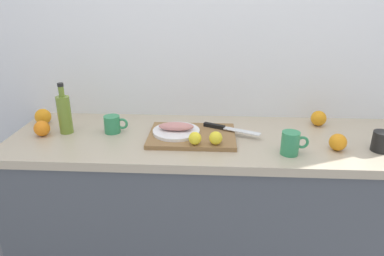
# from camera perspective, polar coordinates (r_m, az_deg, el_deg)

# --- Properties ---
(back_wall) EXTENTS (3.20, 0.05, 2.50)m
(back_wall) POSITION_cam_1_polar(r_m,az_deg,el_deg) (1.89, 4.41, 12.27)
(back_wall) COLOR white
(back_wall) RESTS_ON ground_plane
(kitchen_counter) EXTENTS (2.00, 0.60, 0.90)m
(kitchen_counter) POSITION_cam_1_polar(r_m,az_deg,el_deg) (1.90, 3.85, -14.03)
(kitchen_counter) COLOR #4C5159
(kitchen_counter) RESTS_ON ground_plane
(cutting_board) EXTENTS (0.41, 0.30, 0.02)m
(cutting_board) POSITION_cam_1_polar(r_m,az_deg,el_deg) (1.66, -0.00, -1.28)
(cutting_board) COLOR olive
(cutting_board) RESTS_ON kitchen_counter
(white_plate) EXTENTS (0.22, 0.22, 0.01)m
(white_plate) POSITION_cam_1_polar(r_m,az_deg,el_deg) (1.67, -2.59, -0.55)
(white_plate) COLOR white
(white_plate) RESTS_ON cutting_board
(fish_fillet) EXTENTS (0.17, 0.07, 0.04)m
(fish_fillet) POSITION_cam_1_polar(r_m,az_deg,el_deg) (1.66, -2.60, 0.26)
(fish_fillet) COLOR tan
(fish_fillet) RESTS_ON white_plate
(chef_knife) EXTENTS (0.28, 0.15, 0.02)m
(chef_knife) POSITION_cam_1_polar(r_m,az_deg,el_deg) (1.71, 5.28, 0.04)
(chef_knife) COLOR silver
(chef_knife) RESTS_ON cutting_board
(lemon_0) EXTENTS (0.06, 0.06, 0.06)m
(lemon_0) POSITION_cam_1_polar(r_m,az_deg,el_deg) (1.54, 3.90, -1.64)
(lemon_0) COLOR yellow
(lemon_0) RESTS_ON cutting_board
(lemon_1) EXTENTS (0.06, 0.06, 0.06)m
(lemon_1) POSITION_cam_1_polar(r_m,az_deg,el_deg) (1.54, 0.49, -1.70)
(lemon_1) COLOR yellow
(lemon_1) RESTS_ON cutting_board
(olive_oil_bottle) EXTENTS (0.06, 0.06, 0.25)m
(olive_oil_bottle) POSITION_cam_1_polar(r_m,az_deg,el_deg) (1.80, -20.11, 2.25)
(olive_oil_bottle) COLOR olive
(olive_oil_bottle) RESTS_ON kitchen_counter
(coffee_mug_0) EXTENTS (0.12, 0.08, 0.09)m
(coffee_mug_0) POSITION_cam_1_polar(r_m,az_deg,el_deg) (1.75, -12.81, 0.60)
(coffee_mug_0) COLOR #338C59
(coffee_mug_0) RESTS_ON kitchen_counter
(coffee_mug_1) EXTENTS (0.12, 0.08, 0.10)m
(coffee_mug_1) POSITION_cam_1_polar(r_m,az_deg,el_deg) (1.54, 15.84, -2.39)
(coffee_mug_1) COLOR #338C59
(coffee_mug_1) RESTS_ON kitchen_counter
(coffee_mug_2) EXTENTS (0.12, 0.08, 0.09)m
(coffee_mug_2) POSITION_cam_1_polar(r_m,az_deg,el_deg) (1.73, 28.68, -1.95)
(coffee_mug_2) COLOR black
(coffee_mug_2) RESTS_ON kitchen_counter
(orange_0) EXTENTS (0.08, 0.08, 0.08)m
(orange_0) POSITION_cam_1_polar(r_m,az_deg,el_deg) (1.65, 22.72, -2.15)
(orange_0) COLOR orange
(orange_0) RESTS_ON kitchen_counter
(orange_1) EXTENTS (0.08, 0.08, 0.08)m
(orange_1) POSITION_cam_1_polar(r_m,az_deg,el_deg) (1.92, 19.97, 1.49)
(orange_1) COLOR orange
(orange_1) RESTS_ON kitchen_counter
(orange_2) EXTENTS (0.08, 0.08, 0.08)m
(orange_2) POSITION_cam_1_polar(r_m,az_deg,el_deg) (1.82, -23.31, -0.06)
(orange_2) COLOR orange
(orange_2) RESTS_ON kitchen_counter
(orange_3) EXTENTS (0.08, 0.08, 0.08)m
(orange_3) POSITION_cam_1_polar(r_m,az_deg,el_deg) (1.98, -23.16, 1.72)
(orange_3) COLOR orange
(orange_3) RESTS_ON kitchen_counter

